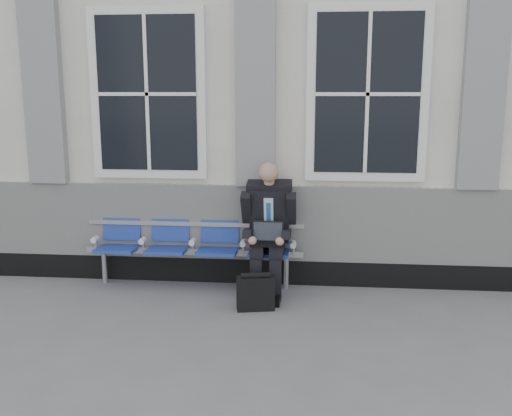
# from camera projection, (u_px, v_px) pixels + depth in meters

# --- Properties ---
(ground) EXTENTS (70.00, 70.00, 0.00)m
(ground) POSITION_uv_depth(u_px,v_px,m) (335.00, 336.00, 5.41)
(ground) COLOR slate
(ground) RESTS_ON ground
(station_building) EXTENTS (14.40, 4.40, 4.49)m
(station_building) POSITION_uv_depth(u_px,v_px,m) (329.00, 96.00, 8.36)
(station_building) COLOR silver
(station_building) RESTS_ON ground
(bench) EXTENTS (2.60, 0.47, 0.91)m
(bench) POSITION_uv_depth(u_px,v_px,m) (194.00, 240.00, 6.74)
(bench) COLOR #9EA0A3
(bench) RESTS_ON ground
(businessman) EXTENTS (0.62, 0.84, 1.51)m
(businessman) POSITION_uv_depth(u_px,v_px,m) (269.00, 224.00, 6.47)
(businessman) COLOR black
(businessman) RESTS_ON ground
(briefcase) EXTENTS (0.42, 0.24, 0.41)m
(briefcase) POSITION_uv_depth(u_px,v_px,m) (256.00, 293.00, 6.04)
(briefcase) COLOR black
(briefcase) RESTS_ON ground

